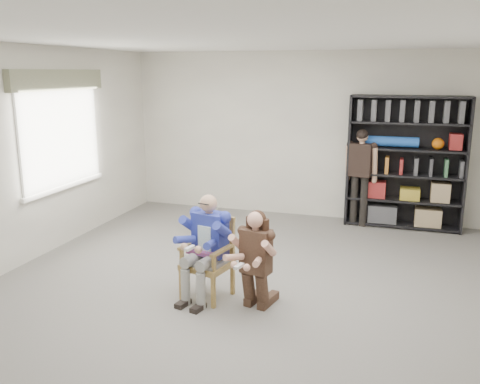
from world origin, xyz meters
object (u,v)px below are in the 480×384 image
(kneeling_woman, at_px, (255,261))
(bookshelf, at_px, (406,163))
(armchair, at_px, (207,258))
(seated_man, at_px, (207,247))
(standing_man, at_px, (360,178))

(kneeling_woman, relative_size, bookshelf, 0.51)
(armchair, height_order, seated_man, seated_man)
(seated_man, bearing_deg, kneeling_woman, 0.97)
(seated_man, xyz_separation_m, kneeling_woman, (0.58, -0.12, -0.05))
(kneeling_woman, bearing_deg, standing_man, 89.54)
(armchair, distance_m, seated_man, 0.14)
(seated_man, bearing_deg, bookshelf, 71.69)
(standing_man, bearing_deg, kneeling_woman, -90.22)
(bookshelf, distance_m, standing_man, 0.74)
(armchair, bearing_deg, standing_man, 79.95)
(armchair, xyz_separation_m, seated_man, (0.00, -0.00, 0.14))
(seated_man, height_order, bookshelf, bookshelf)
(armchair, distance_m, kneeling_woman, 0.60)
(seated_man, relative_size, bookshelf, 0.56)
(kneeling_woman, height_order, bookshelf, bookshelf)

